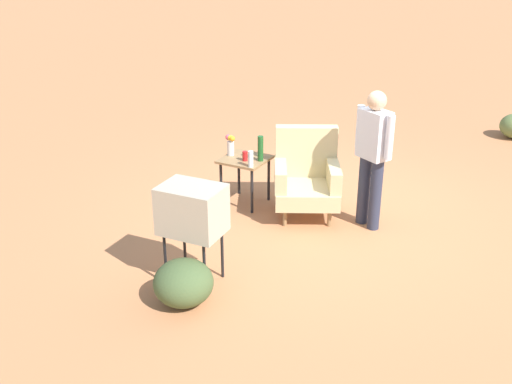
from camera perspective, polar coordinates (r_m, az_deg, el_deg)
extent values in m
plane|color=#C17A4C|center=(7.58, 6.80, -2.06)|extent=(60.00, 60.00, 0.00)
cylinder|color=#937047|center=(7.20, 2.74, -2.40)|extent=(0.05, 0.05, 0.22)
cylinder|color=#937047|center=(7.23, 6.96, -2.42)|extent=(0.05, 0.05, 0.22)
cylinder|color=#937047|center=(7.68, 2.65, -0.67)|extent=(0.05, 0.05, 0.22)
cylinder|color=#937047|center=(7.71, 6.60, -0.70)|extent=(0.05, 0.05, 0.22)
cube|color=#CCB784|center=(7.36, 4.79, -0.04)|extent=(1.03, 1.03, 0.20)
cube|color=#CCB784|center=(7.51, 4.76, 3.87)|extent=(0.75, 0.49, 0.64)
cube|color=#CCB784|center=(7.26, 2.33, 1.65)|extent=(0.44, 0.67, 0.26)
cube|color=#CCB784|center=(7.30, 7.36, 1.60)|extent=(0.44, 0.67, 0.26)
cylinder|color=black|center=(7.66, -3.32, 0.72)|extent=(0.04, 0.04, 0.58)
cylinder|color=black|center=(7.44, -0.39, 0.08)|extent=(0.04, 0.04, 0.58)
cylinder|color=black|center=(8.01, -1.63, 1.80)|extent=(0.04, 0.04, 0.58)
cylinder|color=black|center=(7.81, 1.21, 1.22)|extent=(0.04, 0.04, 0.58)
cube|color=#937047|center=(7.61, -1.05, 3.11)|extent=(0.56, 0.56, 0.03)
cylinder|color=black|center=(6.09, -3.22, -5.79)|extent=(0.03, 0.03, 0.55)
cylinder|color=black|center=(6.28, -6.78, -4.93)|extent=(0.03, 0.03, 0.55)
cylinder|color=black|center=(5.81, -4.89, -7.35)|extent=(0.03, 0.03, 0.55)
cylinder|color=black|center=(6.02, -8.56, -6.39)|extent=(0.03, 0.03, 0.55)
cube|color=#BCB299|center=(5.81, -6.08, -1.67)|extent=(0.63, 0.48, 0.48)
cube|color=#383D3F|center=(5.99, -4.98, -0.85)|extent=(0.42, 0.04, 0.34)
cylinder|color=#2D3347|center=(7.26, 10.16, 0.25)|extent=(0.14, 0.14, 0.86)
cylinder|color=#2D3347|center=(7.13, 11.23, -0.28)|extent=(0.14, 0.14, 0.86)
cube|color=silver|center=(6.95, 11.12, 5.37)|extent=(0.42, 0.37, 0.56)
cylinder|color=silver|center=(7.11, 9.82, 6.11)|extent=(0.09, 0.09, 0.50)
cylinder|color=silver|center=(6.78, 12.52, 5.04)|extent=(0.09, 0.09, 0.50)
sphere|color=#DBAD84|center=(6.84, 11.37, 8.47)|extent=(0.22, 0.22, 0.22)
cylinder|color=silver|center=(7.29, -0.50, 3.14)|extent=(0.06, 0.06, 0.20)
cylinder|color=#1E5623|center=(7.47, 0.43, 4.13)|extent=(0.07, 0.07, 0.32)
cylinder|color=red|center=(7.50, -1.05, 3.42)|extent=(0.07, 0.07, 0.12)
cylinder|color=silver|center=(7.69, -2.42, 4.14)|extent=(0.09, 0.09, 0.18)
sphere|color=yellow|center=(7.65, -2.43, 5.13)|extent=(0.07, 0.07, 0.07)
sphere|color=#E04C66|center=(7.68, -2.65, 5.20)|extent=(0.07, 0.07, 0.07)
sphere|color=orange|center=(7.62, -2.26, 5.06)|extent=(0.07, 0.07, 0.07)
ellipsoid|color=#475B33|center=(5.74, -6.88, -8.52)|extent=(0.57, 0.57, 0.44)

